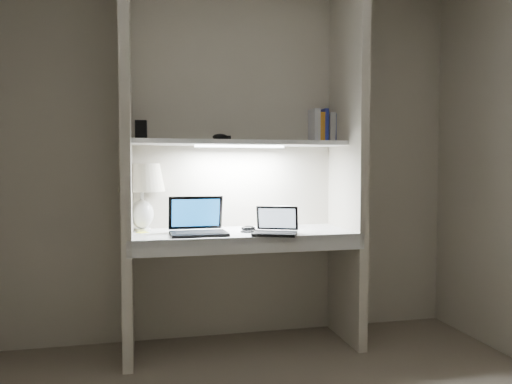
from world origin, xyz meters
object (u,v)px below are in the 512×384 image
object	(u,v)px
laptop_netbook	(276,228)
speaker	(282,217)
table_lamp	(142,186)
book_row	(325,127)
laptop_main	(198,225)

from	to	relation	value
laptop_netbook	speaker	bearing A→B (deg)	90.02
speaker	table_lamp	bearing A→B (deg)	156.03
table_lamp	speaker	world-z (taller)	table_lamp
laptop_netbook	book_row	world-z (taller)	book_row
laptop_main	speaker	distance (m)	0.63
table_lamp	speaker	size ratio (longest dim) A/B	2.91
laptop_netbook	table_lamp	bearing A→B (deg)	179.97
book_row	laptop_main	bearing A→B (deg)	-164.29
table_lamp	speaker	distance (m)	0.97
table_lamp	speaker	xyz separation A→B (m)	(0.94, -0.05, -0.22)
speaker	laptop_main	bearing A→B (deg)	175.11
laptop_main	book_row	size ratio (longest dim) A/B	1.50
laptop_main	table_lamp	bearing A→B (deg)	145.56
table_lamp	laptop_main	size ratio (longest dim) A/B	1.25
table_lamp	book_row	xyz separation A→B (m)	(1.29, 0.04, 0.41)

